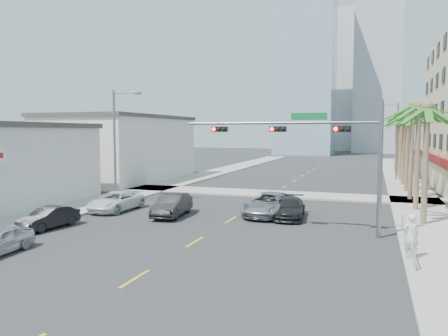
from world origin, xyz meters
name	(u,v)px	position (x,y,z in m)	size (l,w,h in m)	color
ground	(159,264)	(0.00, 0.00, 0.00)	(260.00, 260.00, 0.00)	#262628
sidewalk_right	(418,205)	(12.00, 20.00, 0.07)	(4.00, 120.00, 0.15)	gray
sidewalk_left	(144,191)	(-12.00, 20.00, 0.07)	(4.00, 120.00, 0.15)	gray
sidewalk_cross	(272,194)	(0.00, 22.00, 0.07)	(80.00, 4.00, 0.15)	gray
building_left_far	(121,150)	(-19.50, 28.00, 3.60)	(11.00, 18.00, 7.20)	beige
tower_far_left	(306,58)	(-8.00, 95.00, 24.00)	(14.00, 14.00, 48.00)	#99B2C6
tower_far_right	(378,41)	(9.00, 110.00, 30.00)	(12.00, 12.00, 60.00)	#ADADB2
tower_far_center	(336,83)	(-3.00, 125.00, 21.00)	(16.00, 16.00, 42.00)	#ADADB2
traffic_signal_mast	(319,143)	(5.78, 7.95, 5.06)	(11.12, 0.54, 7.20)	slate
palm_tree_0	(428,108)	(11.60, 12.00, 7.08)	(4.80, 4.80, 7.80)	brown
palm_tree_1	(419,107)	(11.60, 17.20, 7.43)	(4.80, 4.80, 8.16)	brown
palm_tree_2	(413,106)	(11.60, 22.40, 7.78)	(4.80, 4.80, 8.52)	brown
palm_tree_3	(408,117)	(11.60, 27.60, 7.08)	(4.80, 4.80, 7.80)	brown
palm_tree_4	(405,115)	(11.60, 32.80, 7.43)	(4.80, 4.80, 8.16)	brown
palm_tree_5	(402,114)	(11.60, 38.00, 7.78)	(4.80, 4.80, 8.52)	brown
palm_tree_6	(399,121)	(11.60, 43.20, 7.08)	(4.80, 4.80, 7.80)	brown
palm_tree_7	(397,119)	(11.60, 48.40, 7.43)	(4.80, 4.80, 8.16)	brown
streetlight_left	(117,140)	(-11.00, 14.00, 5.06)	(2.55, 0.25, 9.00)	slate
streetlight_right	(395,137)	(11.00, 38.00, 5.06)	(2.55, 0.25, 9.00)	slate
guardrail	(407,236)	(10.30, 6.00, 0.67)	(0.08, 8.08, 1.00)	silver
car_parked_mid	(49,218)	(-9.40, 4.14, 0.64)	(1.35, 3.87, 1.27)	black
car_parked_far	(116,201)	(-8.90, 10.47, 0.68)	(2.27, 4.92, 1.37)	white
car_lane_left	(172,205)	(-4.16, 9.97, 0.75)	(1.60, 4.57, 1.51)	black
car_lane_center	(269,204)	(2.00, 12.31, 0.78)	(2.57, 5.58, 1.55)	#A2A2A7
car_lane_right	(290,208)	(3.49, 11.86, 0.67)	(1.87, 4.61, 1.34)	black
pedestrian	(411,236)	(10.30, 4.04, 1.13)	(0.71, 0.47, 1.95)	white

